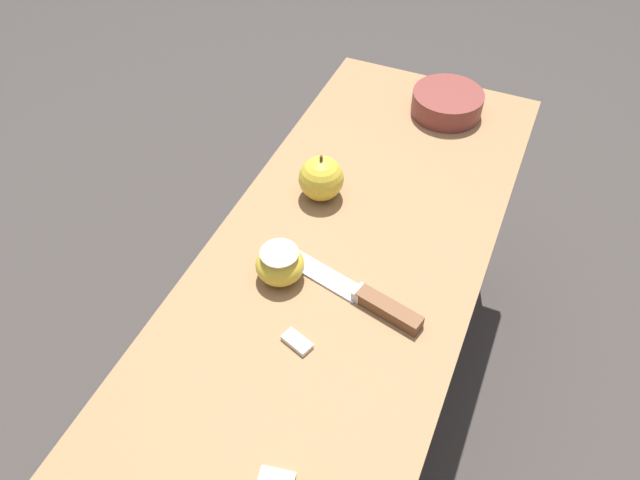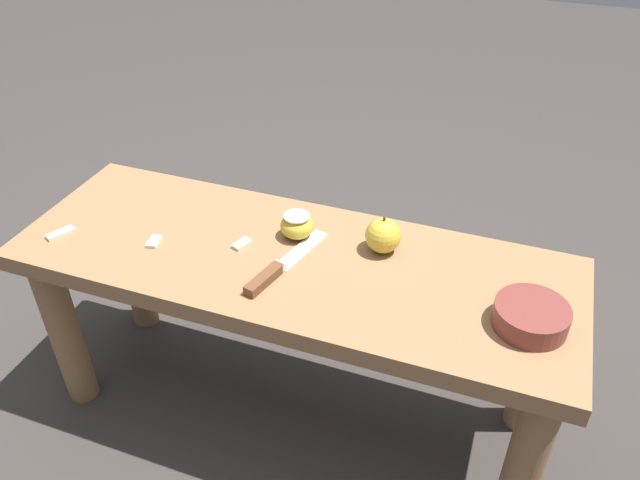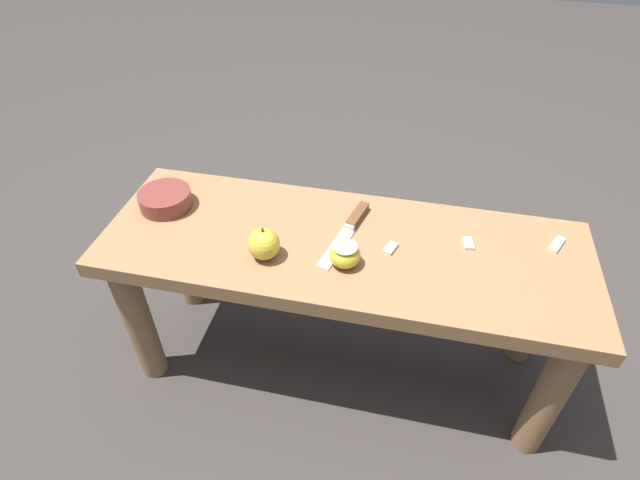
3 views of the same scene
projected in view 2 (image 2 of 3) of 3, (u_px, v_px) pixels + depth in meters
name	position (u px, v px, depth m)	size (l,w,h in m)	color
ground_plane	(297.00, 406.00, 1.55)	(8.00, 8.00, 0.00)	#383330
wooden_bench	(293.00, 292.00, 1.33)	(1.17, 0.41, 0.47)	olive
knife	(276.00, 270.00, 1.23)	(0.09, 0.25, 0.02)	silver
apple_whole	(383.00, 235.00, 1.27)	(0.07, 0.07, 0.08)	gold
apple_cut	(297.00, 226.00, 1.32)	(0.07, 0.07, 0.05)	gold
apple_slice_near_knife	(242.00, 244.00, 1.31)	(0.03, 0.05, 0.01)	silver
apple_slice_center	(154.00, 242.00, 1.31)	(0.03, 0.04, 0.01)	silver
apple_slice_near_bowl	(60.00, 233.00, 1.34)	(0.05, 0.06, 0.01)	silver
bowl	(531.00, 316.00, 1.10)	(0.13, 0.13, 0.04)	brown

